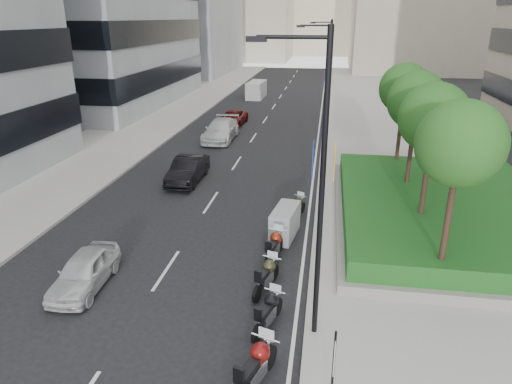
% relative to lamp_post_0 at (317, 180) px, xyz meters
% --- Properties ---
extents(ground, '(160.00, 160.00, 0.00)m').
position_rel_lamp_post_0_xyz_m(ground, '(-4.14, -1.00, -5.07)').
color(ground, black).
rests_on(ground, ground).
extents(sidewalk_right, '(10.00, 100.00, 0.15)m').
position_rel_lamp_post_0_xyz_m(sidewalk_right, '(4.86, 29.00, -4.99)').
color(sidewalk_right, '#9E9B93').
rests_on(sidewalk_right, ground).
extents(sidewalk_left, '(8.00, 100.00, 0.15)m').
position_rel_lamp_post_0_xyz_m(sidewalk_left, '(-16.14, 29.00, -4.99)').
color(sidewalk_left, '#9E9B93').
rests_on(sidewalk_left, ground).
extents(lane_edge, '(0.12, 100.00, 0.01)m').
position_rel_lamp_post_0_xyz_m(lane_edge, '(-0.44, 29.00, -5.06)').
color(lane_edge, silver).
rests_on(lane_edge, ground).
extents(lane_centre, '(0.12, 100.00, 0.01)m').
position_rel_lamp_post_0_xyz_m(lane_centre, '(-5.64, 29.00, -5.06)').
color(lane_centre, silver).
rests_on(lane_centre, ground).
extents(planter, '(10.00, 14.00, 0.40)m').
position_rel_lamp_post_0_xyz_m(planter, '(5.86, 9.00, -4.72)').
color(planter, gray).
rests_on(planter, sidewalk_right).
extents(hedge, '(9.40, 13.40, 0.80)m').
position_rel_lamp_post_0_xyz_m(hedge, '(5.86, 9.00, -4.12)').
color(hedge, '#17511C').
rests_on(hedge, planter).
extents(tree_0, '(2.80, 2.80, 6.30)m').
position_rel_lamp_post_0_xyz_m(tree_0, '(4.36, 3.00, 0.36)').
color(tree_0, '#332319').
rests_on(tree_0, planter).
extents(tree_1, '(2.80, 2.80, 6.30)m').
position_rel_lamp_post_0_xyz_m(tree_1, '(4.36, 7.00, 0.36)').
color(tree_1, '#332319').
rests_on(tree_1, planter).
extents(tree_2, '(2.80, 2.80, 6.30)m').
position_rel_lamp_post_0_xyz_m(tree_2, '(4.36, 11.00, 0.36)').
color(tree_2, '#332319').
rests_on(tree_2, planter).
extents(tree_3, '(2.80, 2.80, 6.30)m').
position_rel_lamp_post_0_xyz_m(tree_3, '(4.36, 15.00, 0.36)').
color(tree_3, '#332319').
rests_on(tree_3, planter).
extents(lamp_post_0, '(2.34, 0.45, 9.00)m').
position_rel_lamp_post_0_xyz_m(lamp_post_0, '(0.00, 0.00, 0.00)').
color(lamp_post_0, black).
rests_on(lamp_post_0, ground).
extents(lamp_post_1, '(2.34, 0.45, 9.00)m').
position_rel_lamp_post_0_xyz_m(lamp_post_1, '(0.00, 17.00, 0.00)').
color(lamp_post_1, black).
rests_on(lamp_post_1, ground).
extents(lamp_post_2, '(2.34, 0.45, 9.00)m').
position_rel_lamp_post_0_xyz_m(lamp_post_2, '(0.00, 35.00, 0.00)').
color(lamp_post_2, black).
rests_on(lamp_post_2, ground).
extents(parking_sign, '(0.06, 0.32, 2.50)m').
position_rel_lamp_post_0_xyz_m(parking_sign, '(0.66, -3.00, -3.61)').
color(parking_sign, black).
rests_on(parking_sign, ground).
extents(motorcycle_1, '(1.06, 2.38, 1.23)m').
position_rel_lamp_post_0_xyz_m(motorcycle_1, '(-1.29, -2.40, -4.41)').
color(motorcycle_1, black).
rests_on(motorcycle_1, ground).
extents(motorcycle_2, '(0.87, 2.08, 1.07)m').
position_rel_lamp_post_0_xyz_m(motorcycle_2, '(-1.29, 0.15, -4.50)').
color(motorcycle_2, black).
rests_on(motorcycle_2, ground).
extents(motorcycle_3, '(0.85, 2.11, 1.08)m').
position_rel_lamp_post_0_xyz_m(motorcycle_3, '(-1.63, 2.25, -4.49)').
color(motorcycle_3, black).
rests_on(motorcycle_3, ground).
extents(motorcycle_4, '(0.75, 2.25, 1.13)m').
position_rel_lamp_post_0_xyz_m(motorcycle_4, '(-1.61, 4.40, -4.46)').
color(motorcycle_4, black).
rests_on(motorcycle_4, ground).
extents(motorcycle_5, '(1.23, 2.36, 1.36)m').
position_rel_lamp_post_0_xyz_m(motorcycle_5, '(-1.39, 6.59, -4.39)').
color(motorcycle_5, black).
rests_on(motorcycle_5, ground).
extents(motorcycle_6, '(0.92, 1.89, 0.99)m').
position_rel_lamp_post_0_xyz_m(motorcycle_6, '(-1.06, 8.74, -4.54)').
color(motorcycle_6, black).
rests_on(motorcycle_6, ground).
extents(car_a, '(1.67, 3.80, 1.27)m').
position_rel_lamp_post_0_xyz_m(car_a, '(-8.12, 1.44, -4.43)').
color(car_a, silver).
rests_on(car_a, ground).
extents(car_b, '(1.56, 4.46, 1.47)m').
position_rel_lamp_post_0_xyz_m(car_b, '(-7.77, 12.97, -4.33)').
color(car_b, black).
rests_on(car_b, ground).
extents(car_c, '(2.23, 5.48, 1.59)m').
position_rel_lamp_post_0_xyz_m(car_c, '(-8.07, 22.93, -4.27)').
color(car_c, silver).
rests_on(car_c, ground).
extents(car_d, '(2.34, 4.68, 1.27)m').
position_rel_lamp_post_0_xyz_m(car_d, '(-8.29, 28.30, -4.43)').
color(car_d, '#5C0B0A').
rests_on(car_d, ground).
extents(delivery_van, '(1.95, 4.68, 1.94)m').
position_rel_lamp_post_0_xyz_m(delivery_van, '(-8.42, 43.16, -4.16)').
color(delivery_van, silver).
rests_on(delivery_van, ground).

